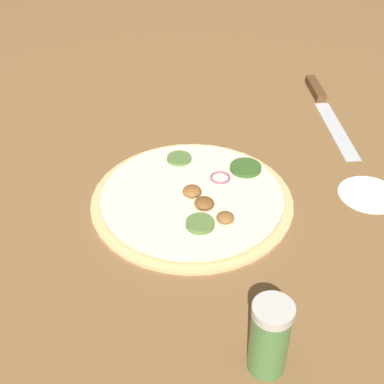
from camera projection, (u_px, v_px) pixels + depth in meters
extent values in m
plane|color=brown|center=(192.00, 201.00, 0.88)|extent=(3.00, 3.00, 0.00)
cylinder|color=#D6B77A|center=(192.00, 199.00, 0.87)|extent=(0.33, 0.33, 0.01)
cylinder|color=#EFE5C1|center=(192.00, 196.00, 0.87)|extent=(0.30, 0.30, 0.00)
ellipsoid|color=brown|center=(225.00, 217.00, 0.81)|extent=(0.03, 0.03, 0.01)
torus|color=#A34C70|center=(220.00, 178.00, 0.90)|extent=(0.03, 0.03, 0.00)
cylinder|color=#567538|center=(179.00, 158.00, 0.95)|extent=(0.04, 0.04, 0.01)
ellipsoid|color=brown|center=(194.00, 191.00, 0.86)|extent=(0.03, 0.03, 0.02)
cylinder|color=#567538|center=(200.00, 224.00, 0.81)|extent=(0.04, 0.04, 0.01)
ellipsoid|color=brown|center=(202.00, 204.00, 0.84)|extent=(0.03, 0.03, 0.02)
cylinder|color=#385B23|center=(246.00, 168.00, 0.92)|extent=(0.05, 0.05, 0.01)
cube|color=silver|center=(336.00, 130.00, 1.05)|extent=(0.12, 0.21, 0.00)
cube|color=brown|center=(316.00, 89.00, 1.17)|extent=(0.06, 0.10, 0.02)
cylinder|color=#4C7F42|center=(269.00, 341.00, 0.61)|extent=(0.05, 0.05, 0.09)
cylinder|color=beige|center=(273.00, 311.00, 0.57)|extent=(0.05, 0.05, 0.01)
cylinder|color=white|center=(369.00, 194.00, 0.89)|extent=(0.10, 0.10, 0.00)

